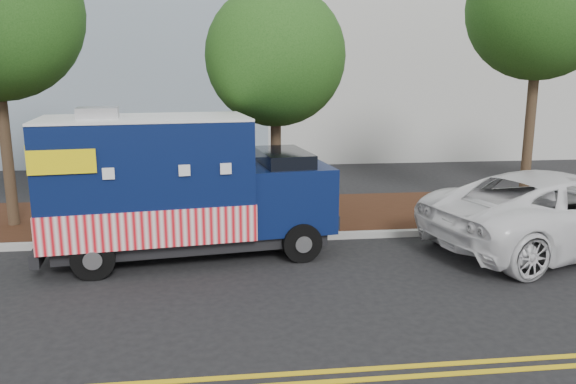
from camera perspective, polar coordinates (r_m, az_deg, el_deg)
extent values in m
plane|color=black|center=(11.66, -6.80, -7.18)|extent=(120.00, 120.00, 0.00)
cube|color=#9E9E99|center=(12.97, -6.83, -4.82)|extent=(120.00, 0.18, 0.15)
cube|color=black|center=(14.99, -6.85, -2.49)|extent=(120.00, 4.00, 0.15)
cube|color=gold|center=(7.60, -6.68, -18.27)|extent=(120.00, 0.10, 0.01)
cylinder|color=#38281C|center=(15.08, -26.71, 4.15)|extent=(0.26, 0.26, 4.16)
cylinder|color=#38281C|center=(14.08, -1.24, 3.31)|extent=(0.26, 0.26, 3.36)
sphere|color=#1B4814|center=(13.91, -1.29, 13.64)|extent=(3.39, 3.39, 3.39)
cylinder|color=#38281C|center=(16.22, 23.29, 5.58)|extent=(0.26, 0.26, 4.52)
sphere|color=#1B4814|center=(16.22, 24.27, 16.81)|extent=(3.69, 3.69, 3.69)
cube|color=#473828|center=(13.52, -22.24, -0.04)|extent=(0.06, 0.06, 2.40)
cube|color=black|center=(12.15, -9.65, -4.45)|extent=(5.62, 2.53, 0.27)
cube|color=#091642|center=(11.81, -14.10, 1.55)|extent=(4.33, 2.74, 2.33)
cube|color=red|center=(11.98, -13.90, -2.33)|extent=(4.37, 2.80, 0.73)
cube|color=white|center=(11.66, -14.40, 7.27)|extent=(4.33, 2.74, 0.06)
cube|color=#B7B7BA|center=(11.68, -18.75, 7.64)|extent=(0.87, 0.87, 0.21)
cube|color=#091642|center=(12.26, -0.26, -0.24)|extent=(2.00, 2.29, 1.36)
cube|color=black|center=(12.13, -0.49, 2.75)|extent=(1.21, 2.00, 0.63)
cube|color=black|center=(12.61, 3.68, -2.05)|extent=(0.33, 1.93, 0.29)
cube|color=black|center=(12.29, -23.57, -4.99)|extent=(0.45, 2.19, 0.27)
cube|color=#B7B7BA|center=(11.98, -23.98, 1.24)|extent=(0.26, 1.74, 1.84)
cube|color=#B7B7BA|center=(12.94, -12.86, 2.74)|extent=(1.74, 0.26, 1.07)
cube|color=yellow|center=(10.69, -22.02, 2.84)|extent=(1.16, 0.17, 0.44)
cube|color=yellow|center=(12.95, -20.72, 4.43)|extent=(1.16, 0.17, 0.44)
cylinder|color=black|center=(11.57, 1.40, -5.13)|extent=(0.84, 0.37, 0.81)
cylinder|color=black|center=(13.41, -0.88, -2.70)|extent=(0.84, 0.37, 0.81)
cylinder|color=black|center=(11.23, -19.18, -6.37)|extent=(0.84, 0.37, 0.81)
cylinder|color=black|center=(13.12, -18.50, -3.68)|extent=(0.84, 0.37, 0.81)
imported|color=white|center=(13.66, 26.00, -1.72)|extent=(6.71, 4.36, 1.72)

